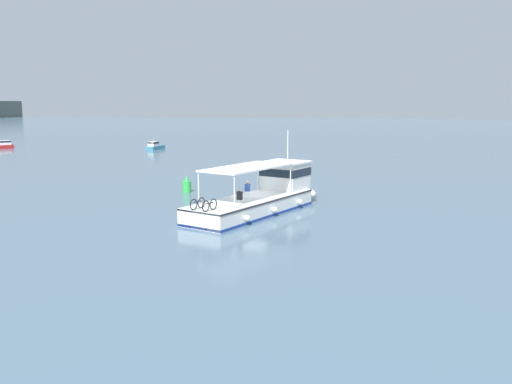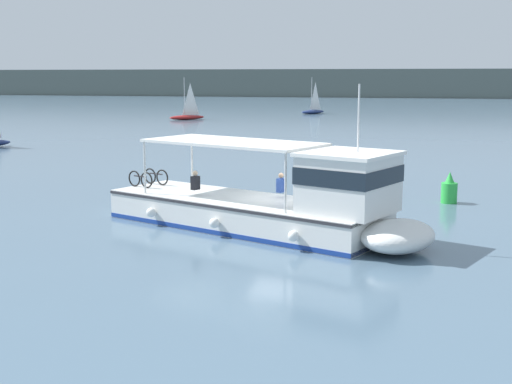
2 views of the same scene
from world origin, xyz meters
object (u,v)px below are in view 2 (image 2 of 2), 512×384
(ferry_main, at_px, (279,206))
(channel_buoy, at_px, (449,190))
(sailboat_far_left, at_px, (187,116))
(sailboat_mid_channel, at_px, (313,110))

(ferry_main, relative_size, channel_buoy, 9.24)
(channel_buoy, bearing_deg, ferry_main, -128.44)
(channel_buoy, bearing_deg, sailboat_far_left, 120.94)
(ferry_main, distance_m, sailboat_far_left, 64.93)
(sailboat_far_left, height_order, channel_buoy, sailboat_far_left)
(sailboat_mid_channel, bearing_deg, ferry_main, -81.37)
(sailboat_far_left, relative_size, channel_buoy, 3.86)
(sailboat_mid_channel, height_order, channel_buoy, sailboat_mid_channel)
(ferry_main, bearing_deg, channel_buoy, 51.56)
(ferry_main, distance_m, channel_buoy, 9.76)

